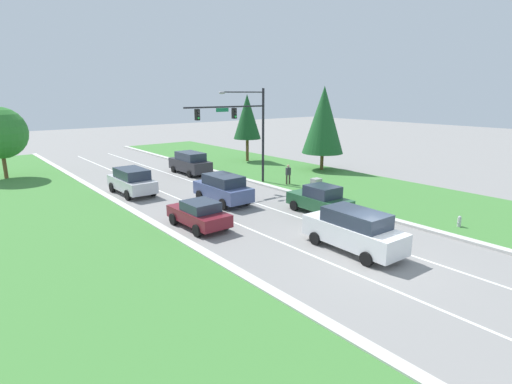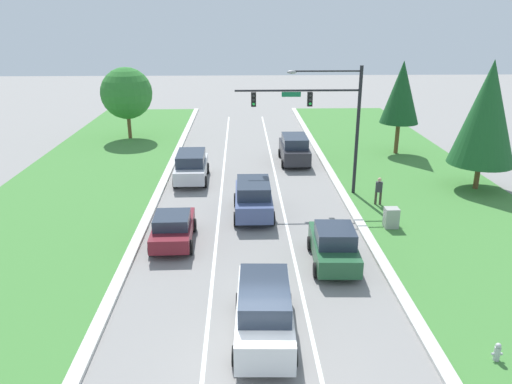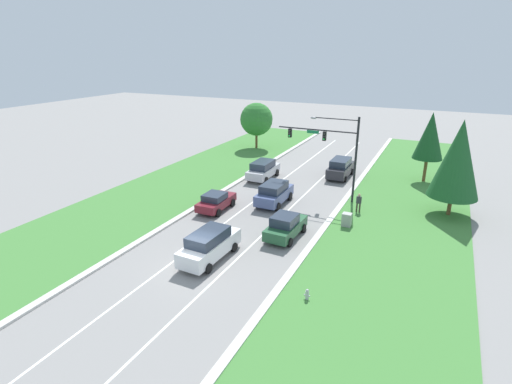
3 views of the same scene
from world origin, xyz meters
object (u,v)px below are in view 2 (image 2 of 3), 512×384
slate_blue_suv (253,198)px  forest_sedan (334,245)px  burgundy_sedan (173,228)px  white_suv (264,309)px  charcoal_suv (294,149)px  silver_suv (191,166)px  utility_cabinet (391,218)px  oak_near_left_tree (127,93)px  fire_hydrant (497,353)px  traffic_signal_mast (323,111)px  conifer_near_right_tree (487,113)px  conifer_far_right_tree (401,92)px  pedestrian (379,190)px

slate_blue_suv → forest_sedan: slate_blue_suv is taller
burgundy_sedan → white_suv: bearing=-63.0°
burgundy_sedan → white_suv: white_suv is taller
charcoal_suv → silver_suv: bearing=-150.2°
utility_cabinet → oak_near_left_tree: size_ratio=0.18×
fire_hydrant → utility_cabinet: bearing=91.9°
traffic_signal_mast → forest_sedan: 10.02m
burgundy_sedan → conifer_near_right_tree: 19.89m
charcoal_suv → white_suv: size_ratio=0.96×
conifer_near_right_tree → conifer_far_right_tree: 8.96m
forest_sedan → fire_hydrant: 7.89m
traffic_signal_mast → slate_blue_suv: bearing=-141.8°
white_suv → oak_near_left_tree: oak_near_left_tree is taller
pedestrian → conifer_far_right_tree: bearing=-98.4°
traffic_signal_mast → white_suv: 15.34m
traffic_signal_mast → silver_suv: size_ratio=1.57×
traffic_signal_mast → pedestrian: (3.06, -2.05, -4.19)m
burgundy_sedan → pedestrian: pedestrian is taller
white_suv → fire_hydrant: (7.27, -1.63, -0.69)m
white_suv → forest_sedan: white_suv is taller
pedestrian → oak_near_left_tree: 24.79m
white_suv → forest_sedan: bearing=59.5°
utility_cabinet → oak_near_left_tree: (-17.47, 20.39, 3.45)m
oak_near_left_tree → fire_hydrant: bearing=-60.0°
white_suv → conifer_far_right_tree: conifer_far_right_tree is taller
fire_hydrant → conifer_near_right_tree: (6.77, 16.42, 4.50)m
slate_blue_suv → burgundy_sedan: size_ratio=1.12×
traffic_signal_mast → white_suv: traffic_signal_mast is taller
traffic_signal_mast → pedestrian: 5.58m
utility_cabinet → conifer_far_right_tree: 15.82m
slate_blue_suv → white_suv: size_ratio=0.91×
burgundy_sedan → utility_cabinet: (10.94, 1.38, -0.23)m
slate_blue_suv → forest_sedan: bearing=-60.0°
traffic_signal_mast → conifer_near_right_tree: 9.99m
conifer_near_right_tree → traffic_signal_mast: bearing=-176.7°
silver_suv → fire_hydrant: (11.26, -18.79, -0.67)m
white_suv → silver_suv: 17.62m
traffic_signal_mast → burgundy_sedan: 11.37m
traffic_signal_mast → pedestrian: traffic_signal_mast is taller
oak_near_left_tree → conifer_near_right_tree: bearing=-30.5°
charcoal_suv → forest_sedan: (0.05, -16.13, -0.15)m
traffic_signal_mast → oak_near_left_tree: 21.01m
traffic_signal_mast → conifer_near_right_tree: bearing=3.3°
slate_blue_suv → silver_suv: bearing=122.0°
silver_suv → oak_near_left_tree: 14.08m
charcoal_suv → utility_cabinet: bearing=-73.4°
white_suv → silver_suv: (-4.00, 17.16, -0.02)m
charcoal_suv → silver_suv: charcoal_suv is taller
charcoal_suv → utility_cabinet: size_ratio=4.36×
conifer_near_right_tree → burgundy_sedan: bearing=-158.0°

